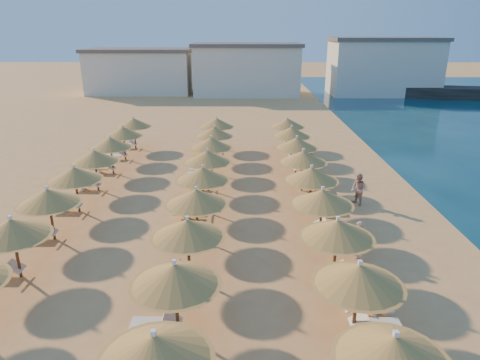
{
  "coord_description": "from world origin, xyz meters",
  "views": [
    {
      "loc": [
        -0.56,
        -18.51,
        9.3
      ],
      "look_at": [
        -0.69,
        4.0,
        1.3
      ],
      "focal_mm": 32.0,
      "sensor_mm": 36.0,
      "label": 1
    }
  ],
  "objects_px": {
    "jetty": "(446,92)",
    "beachgoer_c": "(309,160)",
    "parasol_row_east": "(316,186)",
    "parasol_row_west": "(200,185)",
    "beachgoer_b": "(358,190)",
    "beachgoer_a": "(358,240)"
  },
  "relations": [
    {
      "from": "parasol_row_east",
      "to": "beachgoer_b",
      "type": "relative_size",
      "value": 17.48
    },
    {
      "from": "parasol_row_east",
      "to": "beachgoer_c",
      "type": "bearing_deg",
      "value": 83.82
    },
    {
      "from": "beachgoer_a",
      "to": "jetty",
      "type": "bearing_deg",
      "value": 135.19
    },
    {
      "from": "jetty",
      "to": "beachgoer_b",
      "type": "relative_size",
      "value": 16.47
    },
    {
      "from": "parasol_row_west",
      "to": "beachgoer_b",
      "type": "bearing_deg",
      "value": 17.07
    },
    {
      "from": "jetty",
      "to": "beachgoer_c",
      "type": "distance_m",
      "value": 41.31
    },
    {
      "from": "parasol_row_west",
      "to": "beachgoer_b",
      "type": "xyz_separation_m",
      "value": [
        8.48,
        2.6,
        -1.19
      ]
    },
    {
      "from": "jetty",
      "to": "beachgoer_b",
      "type": "distance_m",
      "value": 45.19
    },
    {
      "from": "parasol_row_east",
      "to": "parasol_row_west",
      "type": "height_order",
      "value": "same"
    },
    {
      "from": "beachgoer_c",
      "to": "beachgoer_a",
      "type": "height_order",
      "value": "beachgoer_c"
    },
    {
      "from": "jetty",
      "to": "parasol_row_west",
      "type": "xyz_separation_m",
      "value": [
        -30.87,
        -41.86,
        1.35
      ]
    },
    {
      "from": "parasol_row_west",
      "to": "beachgoer_c",
      "type": "height_order",
      "value": "parasol_row_west"
    },
    {
      "from": "parasol_row_west",
      "to": "beachgoer_a",
      "type": "distance_m",
      "value": 7.79
    },
    {
      "from": "jetty",
      "to": "beachgoer_b",
      "type": "xyz_separation_m",
      "value": [
        -22.4,
        -39.25,
        0.16
      ]
    },
    {
      "from": "jetty",
      "to": "parasol_row_west",
      "type": "distance_m",
      "value": 52.03
    },
    {
      "from": "beachgoer_a",
      "to": "beachgoer_b",
      "type": "bearing_deg",
      "value": 148.76
    },
    {
      "from": "beachgoer_c",
      "to": "beachgoer_b",
      "type": "xyz_separation_m",
      "value": [
        1.89,
        -5.84,
        0.08
      ]
    },
    {
      "from": "parasol_row_west",
      "to": "beachgoer_c",
      "type": "relative_size",
      "value": 19.06
    },
    {
      "from": "beachgoer_a",
      "to": "beachgoer_b",
      "type": "xyz_separation_m",
      "value": [
        1.48,
        5.78,
        0.08
      ]
    },
    {
      "from": "parasol_row_east",
      "to": "beachgoer_c",
      "type": "relative_size",
      "value": 19.06
    },
    {
      "from": "beachgoer_c",
      "to": "parasol_row_east",
      "type": "bearing_deg",
      "value": -55.8
    },
    {
      "from": "beachgoer_a",
      "to": "parasol_row_west",
      "type": "bearing_deg",
      "value": -131.28
    }
  ]
}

